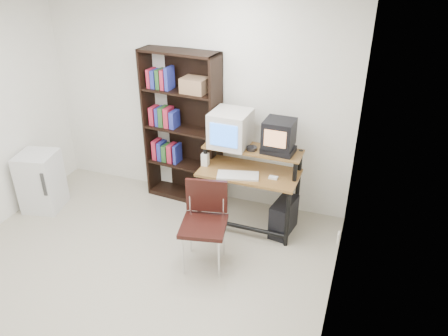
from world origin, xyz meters
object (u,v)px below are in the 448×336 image
(school_chair, at_px, (205,216))
(bookshelf, at_px, (183,127))
(computer_desk, at_px, (250,175))
(mini_fridge, at_px, (41,181))
(pc_tower, at_px, (284,217))
(crt_monitor, at_px, (231,129))
(crt_tv, at_px, (279,133))

(school_chair, xyz_separation_m, bookshelf, (-0.77, 1.18, 0.43))
(computer_desk, distance_m, mini_fridge, 2.68)
(bookshelf, relative_size, mini_fridge, 2.58)
(school_chair, bearing_deg, bookshelf, 111.32)
(pc_tower, distance_m, bookshelf, 1.69)
(crt_monitor, height_order, bookshelf, bookshelf)
(computer_desk, xyz_separation_m, crt_monitor, (-0.28, 0.12, 0.49))
(bookshelf, bearing_deg, crt_tv, -6.18)
(school_chair, relative_size, bookshelf, 0.47)
(computer_desk, relative_size, pc_tower, 2.57)
(crt_tv, xyz_separation_m, bookshelf, (-1.30, 0.26, -0.20))
(pc_tower, xyz_separation_m, mini_fridge, (-3.05, -0.51, 0.17))
(computer_desk, distance_m, crt_monitor, 0.58)
(crt_monitor, distance_m, pc_tower, 1.22)
(crt_monitor, bearing_deg, mini_fridge, -161.89)
(crt_tv, relative_size, bookshelf, 0.17)
(crt_monitor, bearing_deg, crt_tv, 0.61)
(pc_tower, height_order, bookshelf, bookshelf)
(computer_desk, xyz_separation_m, crt_tv, (0.29, 0.11, 0.52))
(pc_tower, height_order, mini_fridge, mini_fridge)
(crt_tv, relative_size, mini_fridge, 0.45)
(pc_tower, distance_m, school_chair, 1.10)
(mini_fridge, bearing_deg, pc_tower, -2.75)
(crt_tv, bearing_deg, pc_tower, -39.62)
(bookshelf, bearing_deg, computer_desk, -14.89)
(crt_tv, distance_m, school_chair, 1.24)
(pc_tower, distance_m, mini_fridge, 3.09)
(school_chair, relative_size, mini_fridge, 1.21)
(computer_desk, distance_m, bookshelf, 1.12)
(pc_tower, bearing_deg, crt_tv, 147.99)
(crt_tv, xyz_separation_m, pc_tower, (0.15, -0.13, -1.00))
(crt_monitor, relative_size, mini_fridge, 0.60)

